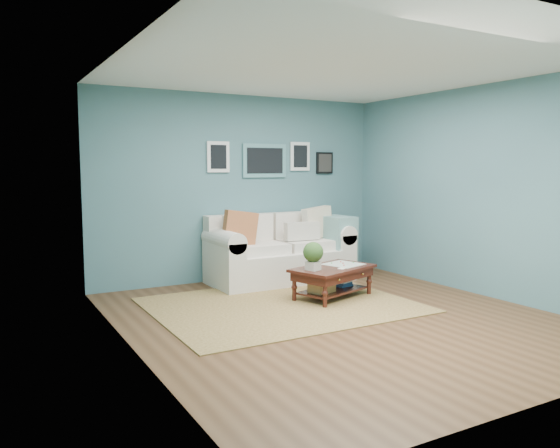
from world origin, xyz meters
TOP-DOWN VIEW (x-y plane):
  - room_shell at (0.01, 0.06)m, footprint 5.00×5.02m
  - area_rug at (-0.29, 0.78)m, footprint 3.00×2.40m
  - loveseat at (0.47, 2.03)m, footprint 2.11×0.96m
  - coffee_table at (0.41, 0.78)m, footprint 1.21×0.92m

SIDE VIEW (x-z plane):
  - area_rug at x=-0.29m, z-range 0.00..0.01m
  - coffee_table at x=0.41m, z-range -0.04..0.71m
  - loveseat at x=0.47m, z-range -0.10..0.98m
  - room_shell at x=0.01m, z-range 0.01..2.71m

